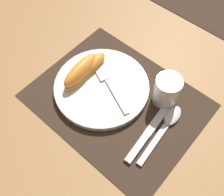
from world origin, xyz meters
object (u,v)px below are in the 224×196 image
object	(u,v)px
knife	(150,131)
spoon	(168,123)
citrus_wedge_0	(87,67)
plate	(101,88)
fork	(107,82)
citrus_wedge_1	(81,71)
juice_glass	(166,92)

from	to	relation	value
knife	spoon	world-z (taller)	spoon
knife	spoon	size ratio (longest dim) A/B	1.10
spoon	citrus_wedge_0	distance (m)	0.25
plate	fork	xyz separation A→B (m)	(0.01, 0.02, 0.01)
citrus_wedge_1	juice_glass	bearing A→B (deg)	24.45
citrus_wedge_0	citrus_wedge_1	bearing A→B (deg)	-90.39
plate	juice_glass	size ratio (longest dim) A/B	3.04
plate	citrus_wedge_0	xyz separation A→B (m)	(-0.06, 0.01, 0.02)
fork	citrus_wedge_1	xyz separation A→B (m)	(-0.07, -0.03, 0.02)
citrus_wedge_0	juice_glass	bearing A→B (deg)	19.17
knife	citrus_wedge_1	bearing A→B (deg)	179.12
knife	plate	bearing A→B (deg)	176.21
citrus_wedge_1	spoon	bearing A→B (deg)	9.13
plate	citrus_wedge_1	world-z (taller)	citrus_wedge_1
citrus_wedge_0	spoon	bearing A→B (deg)	4.21
spoon	citrus_wedge_1	bearing A→B (deg)	-170.87
plate	knife	distance (m)	0.17
juice_glass	citrus_wedge_1	distance (m)	0.23
fork	citrus_wedge_1	bearing A→B (deg)	-158.54
citrus_wedge_0	plate	bearing A→B (deg)	-13.21
juice_glass	citrus_wedge_1	world-z (taller)	juice_glass
juice_glass	spoon	distance (m)	0.08
knife	citrus_wedge_1	distance (m)	0.23
spoon	citrus_wedge_1	distance (m)	0.26
spoon	citrus_wedge_0	world-z (taller)	citrus_wedge_0
plate	spoon	xyz separation A→B (m)	(0.19, 0.03, -0.00)
juice_glass	spoon	bearing A→B (deg)	-48.27
juice_glass	fork	bearing A→B (deg)	-154.17
spoon	fork	bearing A→B (deg)	-175.53
plate	fork	world-z (taller)	fork
juice_glass	spoon	world-z (taller)	juice_glass
juice_glass	citrus_wedge_1	bearing A→B (deg)	-155.55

